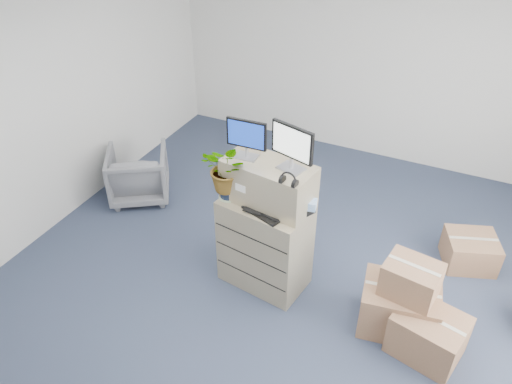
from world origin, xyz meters
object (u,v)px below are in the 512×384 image
(filing_cabinet_lower, at_px, (265,244))
(monitor_left, at_px, (246,137))
(office_chair, at_px, (138,172))
(water_bottle, at_px, (279,193))
(monitor_right, at_px, (292,146))
(keyboard, at_px, (263,213))
(potted_plant, at_px, (228,174))

(filing_cabinet_lower, distance_m, monitor_left, 1.18)
(office_chair, bearing_deg, monitor_left, 128.31)
(filing_cabinet_lower, bearing_deg, monitor_left, 172.45)
(monitor_left, distance_m, water_bottle, 0.62)
(monitor_right, bearing_deg, monitor_left, -165.50)
(monitor_right, xyz_separation_m, office_chair, (-2.38, 0.67, -1.32))
(filing_cabinet_lower, bearing_deg, keyboard, -64.98)
(water_bottle, height_order, potted_plant, potted_plant)
(monitor_left, xyz_separation_m, water_bottle, (0.35, -0.02, -0.52))
(keyboard, height_order, office_chair, keyboard)
(potted_plant, bearing_deg, monitor_left, 38.12)
(monitor_right, bearing_deg, water_bottle, -163.45)
(office_chair, bearing_deg, potted_plant, 123.66)
(water_bottle, bearing_deg, potted_plant, -168.77)
(water_bottle, distance_m, potted_plant, 0.52)
(potted_plant, bearing_deg, monitor_right, 9.13)
(monitor_left, relative_size, keyboard, 0.94)
(filing_cabinet_lower, height_order, water_bottle, water_bottle)
(monitor_right, height_order, water_bottle, monitor_right)
(office_chair, bearing_deg, monitor_right, 131.36)
(filing_cabinet_lower, relative_size, potted_plant, 1.82)
(water_bottle, height_order, office_chair, water_bottle)
(water_bottle, xyz_separation_m, office_chair, (-2.26, 0.67, -0.77))
(filing_cabinet_lower, xyz_separation_m, potted_plant, (-0.38, -0.05, 0.78))
(monitor_right, distance_m, keyboard, 0.72)
(keyboard, height_order, water_bottle, water_bottle)
(monitor_left, distance_m, monitor_right, 0.46)
(potted_plant, relative_size, office_chair, 0.73)
(water_bottle, bearing_deg, filing_cabinet_lower, -157.01)
(keyboard, xyz_separation_m, potted_plant, (-0.42, 0.10, 0.26))
(filing_cabinet_lower, bearing_deg, office_chair, 169.91)
(filing_cabinet_lower, xyz_separation_m, keyboard, (0.04, -0.15, 0.52))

